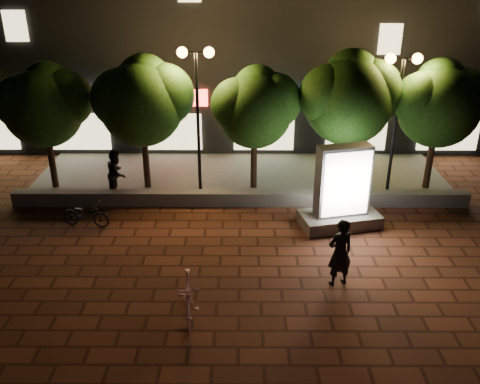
{
  "coord_description": "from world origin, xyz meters",
  "views": [
    {
      "loc": [
        0.09,
        -12.31,
        7.9
      ],
      "look_at": [
        0.01,
        1.5,
        1.62
      ],
      "focal_mm": 38.3,
      "sensor_mm": 36.0,
      "label": 1
    }
  ],
  "objects_px": {
    "tree_far_left": "(45,103)",
    "rider": "(340,253)",
    "street_lamp_right": "(400,88)",
    "tree_mid": "(256,105)",
    "tree_right": "(350,95)",
    "tree_left": "(143,98)",
    "pedestrian": "(117,173)",
    "scooter_pink": "(188,297)",
    "scooter_parked": "(86,214)",
    "ad_kiosk": "(342,194)",
    "tree_far_right": "(440,101)",
    "street_lamp_left": "(197,84)"
  },
  "relations": [
    {
      "from": "street_lamp_right",
      "to": "scooter_pink",
      "type": "height_order",
      "value": "street_lamp_right"
    },
    {
      "from": "street_lamp_left",
      "to": "street_lamp_right",
      "type": "relative_size",
      "value": 1.04
    },
    {
      "from": "tree_mid",
      "to": "tree_right",
      "type": "distance_m",
      "value": 3.32
    },
    {
      "from": "tree_far_right",
      "to": "ad_kiosk",
      "type": "distance_m",
      "value": 5.35
    },
    {
      "from": "pedestrian",
      "to": "scooter_parked",
      "type": "bearing_deg",
      "value": 165.44
    },
    {
      "from": "tree_right",
      "to": "scooter_parked",
      "type": "xyz_separation_m",
      "value": [
        -8.84,
        -3.09,
        -3.15
      ]
    },
    {
      "from": "tree_far_left",
      "to": "scooter_pink",
      "type": "distance_m",
      "value": 9.98
    },
    {
      "from": "tree_right",
      "to": "pedestrian",
      "type": "xyz_separation_m",
      "value": [
        -8.25,
        -0.96,
        -2.59
      ]
    },
    {
      "from": "tree_left",
      "to": "pedestrian",
      "type": "distance_m",
      "value": 2.82
    },
    {
      "from": "scooter_parked",
      "to": "street_lamp_left",
      "type": "bearing_deg",
      "value": -40.49
    },
    {
      "from": "scooter_pink",
      "to": "scooter_parked",
      "type": "distance_m",
      "value": 5.96
    },
    {
      "from": "scooter_parked",
      "to": "tree_far_right",
      "type": "bearing_deg",
      "value": -65.13
    },
    {
      "from": "scooter_parked",
      "to": "pedestrian",
      "type": "height_order",
      "value": "pedestrian"
    },
    {
      "from": "street_lamp_right",
      "to": "ad_kiosk",
      "type": "height_order",
      "value": "street_lamp_right"
    },
    {
      "from": "tree_mid",
      "to": "street_lamp_right",
      "type": "bearing_deg",
      "value": -3.04
    },
    {
      "from": "ad_kiosk",
      "to": "pedestrian",
      "type": "xyz_separation_m",
      "value": [
        -7.63,
        2.02,
        -0.13
      ]
    },
    {
      "from": "pedestrian",
      "to": "tree_far_right",
      "type": "bearing_deg",
      "value": -84.32
    },
    {
      "from": "pedestrian",
      "to": "street_lamp_left",
      "type": "bearing_deg",
      "value": -75.54
    },
    {
      "from": "tree_left",
      "to": "scooter_pink",
      "type": "xyz_separation_m",
      "value": [
        2.24,
        -7.69,
        -2.89
      ]
    },
    {
      "from": "tree_mid",
      "to": "tree_far_right",
      "type": "distance_m",
      "value": 6.5
    },
    {
      "from": "tree_left",
      "to": "scooter_parked",
      "type": "xyz_separation_m",
      "value": [
        -1.54,
        -3.09,
        -3.03
      ]
    },
    {
      "from": "tree_far_right",
      "to": "pedestrian",
      "type": "xyz_separation_m",
      "value": [
        -11.45,
        -0.96,
        -2.39
      ]
    },
    {
      "from": "street_lamp_right",
      "to": "tree_far_right",
      "type": "bearing_deg",
      "value": 9.61
    },
    {
      "from": "tree_far_left",
      "to": "scooter_parked",
      "type": "bearing_deg",
      "value": -57.5
    },
    {
      "from": "street_lamp_right",
      "to": "rider",
      "type": "height_order",
      "value": "street_lamp_right"
    },
    {
      "from": "tree_mid",
      "to": "tree_right",
      "type": "xyz_separation_m",
      "value": [
        3.31,
        0.0,
        0.35
      ]
    },
    {
      "from": "ad_kiosk",
      "to": "rider",
      "type": "distance_m",
      "value": 3.38
    },
    {
      "from": "tree_far_left",
      "to": "tree_mid",
      "type": "height_order",
      "value": "tree_far_left"
    },
    {
      "from": "tree_far_left",
      "to": "tree_mid",
      "type": "relative_size",
      "value": 1.03
    },
    {
      "from": "scooter_pink",
      "to": "scooter_parked",
      "type": "relative_size",
      "value": 1.16
    },
    {
      "from": "tree_mid",
      "to": "ad_kiosk",
      "type": "distance_m",
      "value": 4.54
    },
    {
      "from": "ad_kiosk",
      "to": "tree_far_left",
      "type": "bearing_deg",
      "value": 163.66
    },
    {
      "from": "ad_kiosk",
      "to": "tree_right",
      "type": "bearing_deg",
      "value": 78.27
    },
    {
      "from": "street_lamp_right",
      "to": "street_lamp_left",
      "type": "bearing_deg",
      "value": 180.0
    },
    {
      "from": "rider",
      "to": "street_lamp_right",
      "type": "bearing_deg",
      "value": -136.29
    },
    {
      "from": "tree_far_left",
      "to": "scooter_parked",
      "type": "distance_m",
      "value": 4.65
    },
    {
      "from": "scooter_parked",
      "to": "tree_right",
      "type": "bearing_deg",
      "value": -60.27
    },
    {
      "from": "tree_far_left",
      "to": "rider",
      "type": "distance_m",
      "value": 11.7
    },
    {
      "from": "scooter_pink",
      "to": "scooter_parked",
      "type": "bearing_deg",
      "value": 122.89
    },
    {
      "from": "tree_far_right",
      "to": "ad_kiosk",
      "type": "height_order",
      "value": "tree_far_right"
    },
    {
      "from": "scooter_pink",
      "to": "tree_far_right",
      "type": "bearing_deg",
      "value": 36.54
    },
    {
      "from": "tree_mid",
      "to": "ad_kiosk",
      "type": "height_order",
      "value": "tree_mid"
    },
    {
      "from": "tree_far_right",
      "to": "street_lamp_left",
      "type": "height_order",
      "value": "street_lamp_left"
    },
    {
      "from": "scooter_pink",
      "to": "rider",
      "type": "xyz_separation_m",
      "value": [
        3.83,
        1.39,
        0.41
      ]
    },
    {
      "from": "street_lamp_right",
      "to": "ad_kiosk",
      "type": "distance_m",
      "value": 4.51
    },
    {
      "from": "scooter_pink",
      "to": "pedestrian",
      "type": "relative_size",
      "value": 1.03
    },
    {
      "from": "street_lamp_right",
      "to": "ad_kiosk",
      "type": "xyz_separation_m",
      "value": [
        -2.26,
        -2.72,
        -2.79
      ]
    },
    {
      "from": "tree_left",
      "to": "street_lamp_left",
      "type": "distance_m",
      "value": 2.05
    },
    {
      "from": "tree_right",
      "to": "ad_kiosk",
      "type": "xyz_separation_m",
      "value": [
        -0.62,
        -2.99,
        -2.46
      ]
    },
    {
      "from": "tree_left",
      "to": "tree_far_right",
      "type": "xyz_separation_m",
      "value": [
        10.5,
        -0.0,
        -0.08
      ]
    }
  ]
}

